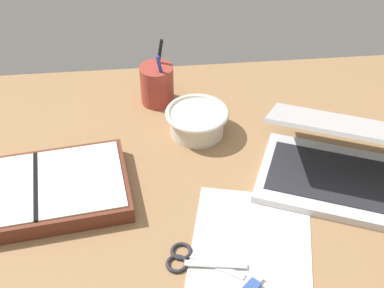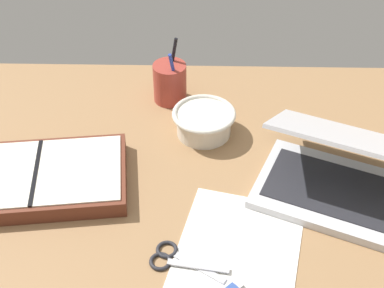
{
  "view_description": "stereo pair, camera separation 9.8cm",
  "coord_description": "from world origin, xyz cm",
  "px_view_note": "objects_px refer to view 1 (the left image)",
  "views": [
    {
      "loc": [
        -8.96,
        -69.64,
        77.54
      ],
      "look_at": [
        -0.97,
        10.12,
        9.0
      ],
      "focal_mm": 50.0,
      "sensor_mm": 36.0,
      "label": 1
    },
    {
      "loc": [
        0.79,
        -70.02,
        77.54
      ],
      "look_at": [
        -0.97,
        10.12,
        9.0
      ],
      "focal_mm": 50.0,
      "sensor_mm": 36.0,
      "label": 2
    }
  ],
  "objects_px": {
    "planner": "(37,192)",
    "pen_cup": "(157,84)",
    "laptop": "(340,162)",
    "scissors": "(189,260)",
    "bowl": "(197,121)"
  },
  "relations": [
    {
      "from": "planner",
      "to": "pen_cup",
      "type": "bearing_deg",
      "value": 43.31
    },
    {
      "from": "laptop",
      "to": "scissors",
      "type": "height_order",
      "value": "laptop"
    },
    {
      "from": "bowl",
      "to": "scissors",
      "type": "relative_size",
      "value": 1.0
    },
    {
      "from": "laptop",
      "to": "bowl",
      "type": "distance_m",
      "value": 0.32
    },
    {
      "from": "pen_cup",
      "to": "scissors",
      "type": "height_order",
      "value": "pen_cup"
    },
    {
      "from": "planner",
      "to": "laptop",
      "type": "bearing_deg",
      "value": -7.36
    },
    {
      "from": "bowl",
      "to": "laptop",
      "type": "bearing_deg",
      "value": -33.33
    },
    {
      "from": "pen_cup",
      "to": "planner",
      "type": "xyz_separation_m",
      "value": [
        -0.25,
        -0.3,
        -0.03
      ]
    },
    {
      "from": "planner",
      "to": "scissors",
      "type": "xyz_separation_m",
      "value": [
        0.28,
        -0.18,
        -0.02
      ]
    },
    {
      "from": "bowl",
      "to": "scissors",
      "type": "xyz_separation_m",
      "value": [
        -0.05,
        -0.35,
        -0.03
      ]
    },
    {
      "from": "bowl",
      "to": "planner",
      "type": "relative_size",
      "value": 0.38
    },
    {
      "from": "bowl",
      "to": "pen_cup",
      "type": "height_order",
      "value": "pen_cup"
    },
    {
      "from": "bowl",
      "to": "scissors",
      "type": "bearing_deg",
      "value": -98.42
    },
    {
      "from": "laptop",
      "to": "bowl",
      "type": "xyz_separation_m",
      "value": [
        -0.26,
        0.17,
        -0.01
      ]
    },
    {
      "from": "pen_cup",
      "to": "scissors",
      "type": "relative_size",
      "value": 1.11
    }
  ]
}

